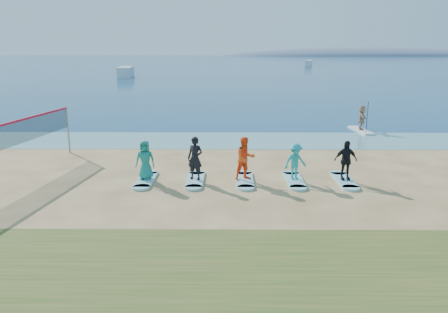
{
  "coord_description": "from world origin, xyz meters",
  "views": [
    {
      "loc": [
        -0.11,
        -15.65,
        5.51
      ],
      "look_at": [
        -0.26,
        2.0,
        1.1
      ],
      "focal_mm": 35.0,
      "sensor_mm": 36.0,
      "label": 1
    }
  ],
  "objects_px": {
    "surfboard_2": "(245,180)",
    "student_4": "(346,160)",
    "paddleboarder": "(362,118)",
    "student_0": "(145,160)",
    "volleyball_net": "(15,134)",
    "student_3": "(295,162)",
    "student_1": "(195,158)",
    "boat_offshore_a": "(126,77)",
    "surfboard_1": "(195,180)",
    "surfboard_3": "(295,180)",
    "boat_offshore_b": "(308,66)",
    "student_2": "(245,158)",
    "paddleboard": "(361,130)",
    "surfboard_4": "(344,180)",
    "surfboard_0": "(146,180)"
  },
  "relations": [
    {
      "from": "student_0",
      "to": "paddleboard",
      "type": "bearing_deg",
      "value": 44.73
    },
    {
      "from": "student_2",
      "to": "student_4",
      "type": "xyz_separation_m",
      "value": [
        4.21,
        0.0,
        -0.07
      ]
    },
    {
      "from": "boat_offshore_b",
      "to": "surfboard_2",
      "type": "xyz_separation_m",
      "value": [
        -23.53,
        -116.52,
        0.04
      ]
    },
    {
      "from": "student_0",
      "to": "student_4",
      "type": "distance_m",
      "value": 8.43
    },
    {
      "from": "student_3",
      "to": "student_4",
      "type": "distance_m",
      "value": 2.11
    },
    {
      "from": "boat_offshore_a",
      "to": "student_2",
      "type": "height_order",
      "value": "student_2"
    },
    {
      "from": "surfboard_4",
      "to": "paddleboarder",
      "type": "bearing_deg",
      "value": 70.37
    },
    {
      "from": "volleyball_net",
      "to": "student_2",
      "type": "xyz_separation_m",
      "value": [
        9.92,
        -0.68,
        -0.9
      ]
    },
    {
      "from": "boat_offshore_b",
      "to": "surfboard_4",
      "type": "bearing_deg",
      "value": -88.13
    },
    {
      "from": "student_4",
      "to": "volleyball_net",
      "type": "bearing_deg",
      "value": 171.75
    },
    {
      "from": "student_1",
      "to": "surfboard_2",
      "type": "relative_size",
      "value": 0.83
    },
    {
      "from": "surfboard_1",
      "to": "boat_offshore_b",
      "type": "bearing_deg",
      "value": 77.59
    },
    {
      "from": "surfboard_2",
      "to": "student_4",
      "type": "xyz_separation_m",
      "value": [
        4.21,
        0.0,
        0.88
      ]
    },
    {
      "from": "student_4",
      "to": "surfboard_4",
      "type": "bearing_deg",
      "value": 0.0
    },
    {
      "from": "student_4",
      "to": "student_0",
      "type": "bearing_deg",
      "value": 174.49
    },
    {
      "from": "volleyball_net",
      "to": "student_3",
      "type": "height_order",
      "value": "volleyball_net"
    },
    {
      "from": "surfboard_2",
      "to": "student_4",
      "type": "bearing_deg",
      "value": 0.0
    },
    {
      "from": "volleyball_net",
      "to": "paddleboard",
      "type": "relative_size",
      "value": 3.0
    },
    {
      "from": "paddleboard",
      "to": "surfboard_0",
      "type": "height_order",
      "value": "paddleboard"
    },
    {
      "from": "surfboard_1",
      "to": "surfboard_3",
      "type": "xyz_separation_m",
      "value": [
        4.21,
        0.0,
        0.0
      ]
    },
    {
      "from": "surfboard_0",
      "to": "surfboard_3",
      "type": "bearing_deg",
      "value": 0.0
    },
    {
      "from": "boat_offshore_b",
      "to": "student_3",
      "type": "distance_m",
      "value": 118.48
    },
    {
      "from": "surfboard_3",
      "to": "paddleboard",
      "type": "bearing_deg",
      "value": 61.62
    },
    {
      "from": "student_1",
      "to": "boat_offshore_b",
      "type": "bearing_deg",
      "value": 98.95
    },
    {
      "from": "surfboard_0",
      "to": "surfboard_2",
      "type": "distance_m",
      "value": 4.21
    },
    {
      "from": "boat_offshore_a",
      "to": "student_3",
      "type": "relative_size",
      "value": 5.13
    },
    {
      "from": "surfboard_4",
      "to": "student_4",
      "type": "height_order",
      "value": "student_4"
    },
    {
      "from": "surfboard_0",
      "to": "student_4",
      "type": "distance_m",
      "value": 8.47
    },
    {
      "from": "paddleboarder",
      "to": "surfboard_0",
      "type": "relative_size",
      "value": 0.74
    },
    {
      "from": "surfboard_0",
      "to": "surfboard_2",
      "type": "bearing_deg",
      "value": 0.0
    },
    {
      "from": "student_2",
      "to": "surfboard_3",
      "type": "height_order",
      "value": "student_2"
    },
    {
      "from": "surfboard_1",
      "to": "boat_offshore_a",
      "type": "bearing_deg",
      "value": 105.21
    },
    {
      "from": "volleyball_net",
      "to": "student_4",
      "type": "distance_m",
      "value": 14.19
    },
    {
      "from": "student_2",
      "to": "paddleboarder",
      "type": "bearing_deg",
      "value": 32.41
    },
    {
      "from": "student_0",
      "to": "volleyball_net",
      "type": "bearing_deg",
      "value": 175.46
    },
    {
      "from": "boat_offshore_a",
      "to": "surfboard_3",
      "type": "xyz_separation_m",
      "value": [
        22.47,
        -67.15,
        0.04
      ]
    },
    {
      "from": "boat_offshore_a",
      "to": "surfboard_1",
      "type": "relative_size",
      "value": 3.62
    },
    {
      "from": "volleyball_net",
      "to": "paddleboarder",
      "type": "relative_size",
      "value": 5.55
    },
    {
      "from": "surfboard_0",
      "to": "student_2",
      "type": "relative_size",
      "value": 1.21
    },
    {
      "from": "student_1",
      "to": "student_3",
      "type": "xyz_separation_m",
      "value": [
        4.21,
        0.0,
        -0.13
      ]
    },
    {
      "from": "paddleboard",
      "to": "volleyball_net",
      "type": "bearing_deg",
      "value": -155.87
    },
    {
      "from": "boat_offshore_b",
      "to": "student_0",
      "type": "relative_size",
      "value": 4.06
    },
    {
      "from": "paddleboarder",
      "to": "surfboard_4",
      "type": "relative_size",
      "value": 0.74
    },
    {
      "from": "surfboard_3",
      "to": "surfboard_4",
      "type": "xyz_separation_m",
      "value": [
        2.11,
        0.0,
        0.0
      ]
    },
    {
      "from": "boat_offshore_b",
      "to": "student_1",
      "type": "height_order",
      "value": "student_1"
    },
    {
      "from": "paddleboarder",
      "to": "student_0",
      "type": "relative_size",
      "value": 0.98
    },
    {
      "from": "student_0",
      "to": "student_4",
      "type": "xyz_separation_m",
      "value": [
        8.43,
        0.0,
        0.01
      ]
    },
    {
      "from": "student_2",
      "to": "student_3",
      "type": "distance_m",
      "value": 2.11
    },
    {
      "from": "surfboard_1",
      "to": "surfboard_4",
      "type": "distance_m",
      "value": 6.32
    },
    {
      "from": "surfboard_3",
      "to": "volleyball_net",
      "type": "bearing_deg",
      "value": 176.78
    }
  ]
}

